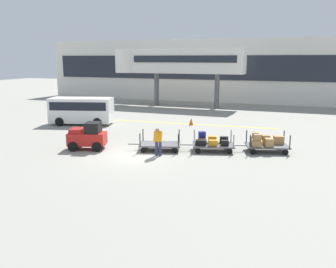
% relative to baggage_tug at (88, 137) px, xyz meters
% --- Properties ---
extents(ground_plane, '(120.00, 120.00, 0.00)m').
position_rel_baggage_tug_xyz_m(ground_plane, '(3.07, -0.17, -0.75)').
color(ground_plane, gray).
extents(apron_lead_line, '(15.34, 1.14, 0.01)m').
position_rel_baggage_tug_xyz_m(apron_lead_line, '(2.33, 9.76, -0.75)').
color(apron_lead_line, yellow).
rests_on(apron_lead_line, ground_plane).
extents(terminal_building, '(47.80, 2.51, 7.39)m').
position_rel_baggage_tug_xyz_m(terminal_building, '(3.07, 25.80, 2.95)').
color(terminal_building, silver).
rests_on(terminal_building, ground_plane).
extents(jet_bridge, '(14.48, 3.00, 6.16)m').
position_rel_baggage_tug_xyz_m(jet_bridge, '(-2.11, 19.82, 4.06)').
color(jet_bridge, silver).
rests_on(jet_bridge, ground_plane).
extents(baggage_tug, '(2.33, 1.74, 1.58)m').
position_rel_baggage_tug_xyz_m(baggage_tug, '(0.00, 0.00, 0.00)').
color(baggage_tug, red).
rests_on(baggage_tug, ground_plane).
extents(baggage_cart_lead, '(3.08, 2.01, 1.10)m').
position_rel_baggage_tug_xyz_m(baggage_cart_lead, '(3.97, 1.22, -0.41)').
color(baggage_cart_lead, '#4C4C4F').
rests_on(baggage_cart_lead, ground_plane).
extents(baggage_cart_middle, '(3.08, 2.01, 1.10)m').
position_rel_baggage_tug_xyz_m(baggage_cart_middle, '(6.77, 2.11, -0.27)').
color(baggage_cart_middle, '#4C4C4F').
rests_on(baggage_cart_middle, ground_plane).
extents(baggage_cart_tail, '(3.08, 2.01, 1.10)m').
position_rel_baggage_tug_xyz_m(baggage_cart_tail, '(9.60, 2.98, -0.22)').
color(baggage_cart_tail, '#4C4C4F').
rests_on(baggage_cart_tail, ground_plane).
extents(baggage_handler, '(0.45, 0.47, 1.56)m').
position_rel_baggage_tug_xyz_m(baggage_handler, '(4.33, 0.05, 0.11)').
color(baggage_handler, '#2D334C').
rests_on(baggage_handler, ground_plane).
extents(shuttle_van, '(5.14, 3.14, 2.10)m').
position_rel_baggage_tug_xyz_m(shuttle_van, '(-4.90, 6.72, 0.48)').
color(shuttle_van, white).
rests_on(shuttle_van, ground_plane).
extents(safety_cone_near, '(0.36, 0.36, 0.55)m').
position_rel_baggage_tug_xyz_m(safety_cone_near, '(3.32, 9.45, -0.48)').
color(safety_cone_near, '#EA590F').
rests_on(safety_cone_near, ground_plane).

